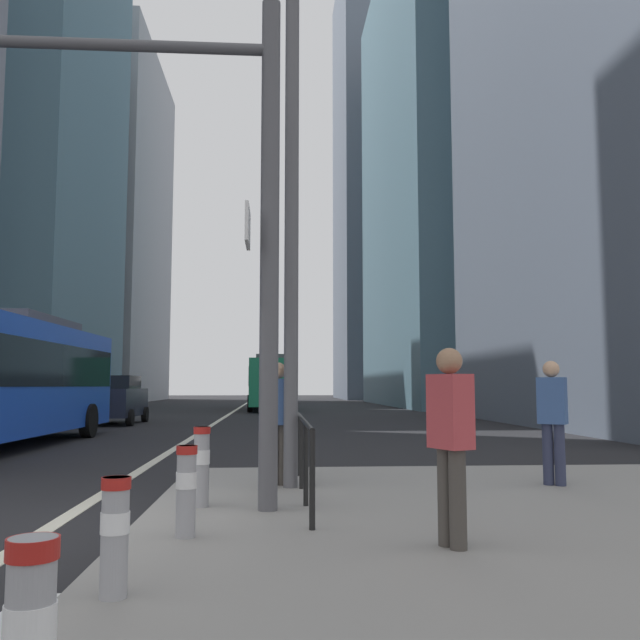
{
  "coord_description": "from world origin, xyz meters",
  "views": [
    {
      "loc": [
        2.43,
        -7.65,
        1.54
      ],
      "look_at": [
        4.78,
        27.03,
        4.96
      ],
      "focal_mm": 37.56,
      "sensor_mm": 36.0,
      "label": 1
    }
  ],
  "objects_px": {
    "car_oncoming_mid": "(116,399)",
    "pedestrian_walking": "(451,435)",
    "street_lamp_post": "(292,127)",
    "bollard_front": "(29,638)",
    "traffic_signal_gantry": "(101,164)",
    "city_bus_red_receding": "(270,381)",
    "pedestrian_far": "(278,416)",
    "bollard_back": "(202,462)",
    "pedestrian_waiting": "(553,415)",
    "bollard_right": "(186,486)",
    "bollard_left": "(115,530)",
    "car_receding_near": "(281,392)"
  },
  "relations": [
    {
      "from": "bollard_front",
      "to": "pedestrian_far",
      "type": "distance_m",
      "value": 7.01
    },
    {
      "from": "street_lamp_post",
      "to": "bollard_back",
      "type": "height_order",
      "value": "street_lamp_post"
    },
    {
      "from": "car_oncoming_mid",
      "to": "pedestrian_walking",
      "type": "bearing_deg",
      "value": -70.01
    },
    {
      "from": "city_bus_red_receding",
      "to": "pedestrian_far",
      "type": "distance_m",
      "value": 33.63
    },
    {
      "from": "bollard_left",
      "to": "bollard_back",
      "type": "relative_size",
      "value": 0.86
    },
    {
      "from": "car_oncoming_mid",
      "to": "pedestrian_walking",
      "type": "xyz_separation_m",
      "value": [
        7.95,
        -21.87,
        0.12
      ]
    },
    {
      "from": "pedestrian_waiting",
      "to": "bollard_right",
      "type": "bearing_deg",
      "value": -148.44
    },
    {
      "from": "bollard_right",
      "to": "pedestrian_walking",
      "type": "xyz_separation_m",
      "value": [
        2.36,
        -0.55,
        0.49
      ]
    },
    {
      "from": "car_receding_near",
      "to": "traffic_signal_gantry",
      "type": "distance_m",
      "value": 53.23
    },
    {
      "from": "street_lamp_post",
      "to": "pedestrian_waiting",
      "type": "relative_size",
      "value": 4.59
    },
    {
      "from": "car_oncoming_mid",
      "to": "pedestrian_waiting",
      "type": "xyz_separation_m",
      "value": [
        10.34,
        -18.4,
        0.13
      ]
    },
    {
      "from": "car_oncoming_mid",
      "to": "traffic_signal_gantry",
      "type": "xyz_separation_m",
      "value": [
        4.38,
        -20.03,
        3.11
      ]
    },
    {
      "from": "street_lamp_post",
      "to": "pedestrian_far",
      "type": "distance_m",
      "value": 4.18
    },
    {
      "from": "city_bus_red_receding",
      "to": "pedestrian_waiting",
      "type": "height_order",
      "value": "city_bus_red_receding"
    },
    {
      "from": "city_bus_red_receding",
      "to": "bollard_back",
      "type": "distance_m",
      "value": 35.26
    },
    {
      "from": "city_bus_red_receding",
      "to": "car_oncoming_mid",
      "type": "bearing_deg",
      "value": -111.57
    },
    {
      "from": "city_bus_red_receding",
      "to": "car_oncoming_mid",
      "type": "distance_m",
      "value": 16.68
    },
    {
      "from": "city_bus_red_receding",
      "to": "car_receding_near",
      "type": "bearing_deg",
      "value": 87.23
    },
    {
      "from": "bollard_back",
      "to": "pedestrian_waiting",
      "type": "distance_m",
      "value": 4.98
    },
    {
      "from": "city_bus_red_receding",
      "to": "bollard_left",
      "type": "relative_size",
      "value": 14.7
    },
    {
      "from": "street_lamp_post",
      "to": "pedestrian_waiting",
      "type": "height_order",
      "value": "street_lamp_post"
    },
    {
      "from": "street_lamp_post",
      "to": "bollard_left",
      "type": "bearing_deg",
      "value": -105.13
    },
    {
      "from": "pedestrian_walking",
      "to": "traffic_signal_gantry",
      "type": "bearing_deg",
      "value": 152.78
    },
    {
      "from": "traffic_signal_gantry",
      "to": "street_lamp_post",
      "type": "distance_m",
      "value": 3.06
    },
    {
      "from": "bollard_left",
      "to": "car_oncoming_mid",
      "type": "bearing_deg",
      "value": 103.07
    },
    {
      "from": "car_receding_near",
      "to": "pedestrian_far",
      "type": "relative_size",
      "value": 2.38
    },
    {
      "from": "car_receding_near",
      "to": "city_bus_red_receding",
      "type": "bearing_deg",
      "value": -92.77
    },
    {
      "from": "car_oncoming_mid",
      "to": "bollard_right",
      "type": "xyz_separation_m",
      "value": [
        5.6,
        -21.32,
        -0.37
      ]
    },
    {
      "from": "city_bus_red_receding",
      "to": "pedestrian_far",
      "type": "xyz_separation_m",
      "value": [
        0.33,
        -33.62,
        -0.73
      ]
    },
    {
      "from": "bollard_front",
      "to": "bollard_left",
      "type": "xyz_separation_m",
      "value": [
        -0.15,
        1.99,
        -0.02
      ]
    },
    {
      "from": "car_receding_near",
      "to": "pedestrian_waiting",
      "type": "height_order",
      "value": "car_receding_near"
    },
    {
      "from": "city_bus_red_receding",
      "to": "car_oncoming_mid",
      "type": "xyz_separation_m",
      "value": [
        -6.12,
        -15.49,
        -0.85
      ]
    },
    {
      "from": "bollard_right",
      "to": "pedestrian_far",
      "type": "xyz_separation_m",
      "value": [
        0.86,
        3.19,
        0.49
      ]
    },
    {
      "from": "city_bus_red_receding",
      "to": "bollard_right",
      "type": "bearing_deg",
      "value": -90.82
    },
    {
      "from": "city_bus_red_receding",
      "to": "street_lamp_post",
      "type": "distance_m",
      "value": 34.0
    },
    {
      "from": "city_bus_red_receding",
      "to": "street_lamp_post",
      "type": "bearing_deg",
      "value": -89.13
    },
    {
      "from": "car_oncoming_mid",
      "to": "traffic_signal_gantry",
      "type": "height_order",
      "value": "traffic_signal_gantry"
    },
    {
      "from": "street_lamp_post",
      "to": "bollard_front",
      "type": "xyz_separation_m",
      "value": [
        -1.13,
        -6.73,
        -4.67
      ]
    },
    {
      "from": "traffic_signal_gantry",
      "to": "bollard_right",
      "type": "distance_m",
      "value": 3.91
    },
    {
      "from": "traffic_signal_gantry",
      "to": "pedestrian_walking",
      "type": "relative_size",
      "value": 3.48
    },
    {
      "from": "bollard_right",
      "to": "pedestrian_waiting",
      "type": "height_order",
      "value": "pedestrian_waiting"
    },
    {
      "from": "street_lamp_post",
      "to": "pedestrian_waiting",
      "type": "distance_m",
      "value": 5.57
    },
    {
      "from": "car_oncoming_mid",
      "to": "bollard_front",
      "type": "xyz_separation_m",
      "value": [
        5.51,
        -25.06,
        -0.38
      ]
    },
    {
      "from": "car_oncoming_mid",
      "to": "bollard_back",
      "type": "bearing_deg",
      "value": -74.25
    },
    {
      "from": "bollard_back",
      "to": "pedestrian_walking",
      "type": "bearing_deg",
      "value": -41.65
    },
    {
      "from": "traffic_signal_gantry",
      "to": "pedestrian_far",
      "type": "distance_m",
      "value": 4.11
    },
    {
      "from": "traffic_signal_gantry",
      "to": "pedestrian_walking",
      "type": "distance_m",
      "value": 5.01
    },
    {
      "from": "bollard_front",
      "to": "pedestrian_waiting",
      "type": "height_order",
      "value": "pedestrian_waiting"
    },
    {
      "from": "bollard_front",
      "to": "pedestrian_waiting",
      "type": "xyz_separation_m",
      "value": [
        4.84,
        6.66,
        0.51
      ]
    },
    {
      "from": "pedestrian_far",
      "to": "bollard_right",
      "type": "bearing_deg",
      "value": -105.13
    }
  ]
}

